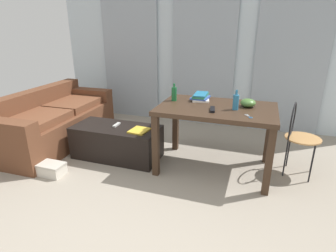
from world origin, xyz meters
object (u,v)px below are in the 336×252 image
object	(u,v)px
couch	(53,122)
book_stack	(201,97)
coffee_table	(117,142)
magazine	(139,130)
bowl	(248,103)
scissors	(249,117)
tv_remote_primary	(117,125)
shoebox	(50,169)
wire_chair	(298,131)
bottle_far	(236,102)
craft_table	(216,116)
tv_remote_on_table	(212,109)
bottle_near	(174,94)

from	to	relation	value
couch	book_stack	size ratio (longest dim) A/B	6.19
coffee_table	book_stack	distance (m)	1.21
book_stack	magazine	distance (m)	0.85
couch	bowl	world-z (taller)	bowl
scissors	magazine	size ratio (longest dim) A/B	0.48
tv_remote_primary	magazine	distance (m)	0.36
scissors	shoebox	world-z (taller)	scissors
wire_chair	tv_remote_primary	world-z (taller)	wire_chair
bowl	magazine	world-z (taller)	bowl
tv_remote_primary	bottle_far	bearing A→B (deg)	-1.88
bottle_far	craft_table	bearing A→B (deg)	166.76
coffee_table	wire_chair	xyz separation A→B (m)	(2.11, 0.29, 0.31)
coffee_table	craft_table	size ratio (longest dim) A/B	0.85
book_stack	couch	bearing A→B (deg)	-174.63
bottle_far	tv_remote_on_table	distance (m)	0.26
craft_table	bowl	size ratio (longest dim) A/B	7.73
couch	craft_table	size ratio (longest dim) A/B	1.49
coffee_table	scissors	distance (m)	1.70
couch	tv_remote_on_table	bearing A→B (deg)	-4.83
shoebox	tv_remote_primary	bearing A→B (deg)	53.96
tv_remote_primary	coffee_table	bearing A→B (deg)	-74.15
bowl	shoebox	size ratio (longest dim) A/B	0.48
coffee_table	bowl	world-z (taller)	bowl
bottle_near	craft_table	bearing A→B (deg)	-10.10
bottle_near	coffee_table	bearing A→B (deg)	-164.24
wire_chair	bottle_far	distance (m)	0.79
magazine	shoebox	world-z (taller)	magazine
craft_table	bottle_far	distance (m)	0.28
scissors	wire_chair	bearing A→B (deg)	40.64
couch	book_stack	bearing A→B (deg)	5.37
book_stack	magazine	size ratio (longest dim) A/B	1.31
scissors	magazine	world-z (taller)	scissors
craft_table	book_stack	distance (m)	0.36
coffee_table	wire_chair	world-z (taller)	wire_chair
coffee_table	shoebox	world-z (taller)	coffee_table
couch	coffee_table	bearing A→B (deg)	-7.26
bowl	shoebox	world-z (taller)	bowl
bottle_near	bottle_far	distance (m)	0.75
book_stack	bottle_far	bearing A→B (deg)	-32.67
bottle_far	magazine	bearing A→B (deg)	-174.62
couch	wire_chair	bearing A→B (deg)	2.65
craft_table	shoebox	size ratio (longest dim) A/B	3.69
coffee_table	scissors	world-z (taller)	scissors
coffee_table	tv_remote_on_table	distance (m)	1.34
tv_remote_on_table	bottle_near	bearing A→B (deg)	143.43
couch	craft_table	bearing A→B (deg)	-0.92
tv_remote_primary	book_stack	bearing A→B (deg)	14.05
bottle_near	bottle_far	bearing A→B (deg)	-10.98
craft_table	scissors	bearing A→B (deg)	-35.46
bottle_far	bowl	size ratio (longest dim) A/B	1.29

